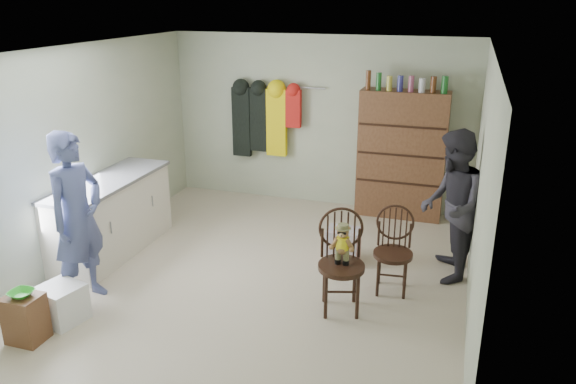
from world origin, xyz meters
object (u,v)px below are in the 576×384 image
(chair_front, at_px, (341,254))
(dresser, at_px, (402,154))
(counter, at_px, (111,216))
(chair_far, at_px, (394,246))

(chair_front, xyz_separation_m, dresser, (0.24, 2.75, 0.31))
(counter, relative_size, dresser, 0.90)
(chair_far, relative_size, dresser, 0.45)
(chair_far, height_order, dresser, dresser)
(chair_front, relative_size, dresser, 0.51)
(counter, relative_size, chair_front, 1.78)
(chair_front, relative_size, chair_far, 1.12)
(counter, bearing_deg, chair_far, 1.66)
(counter, bearing_deg, dresser, 35.68)
(counter, xyz_separation_m, dresser, (3.20, 2.30, 0.44))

